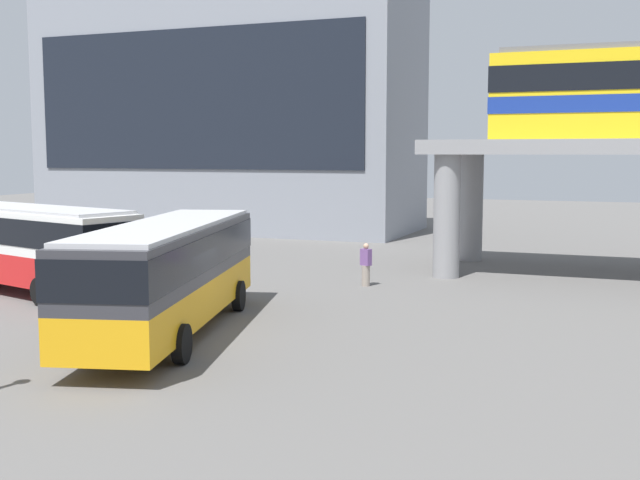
{
  "coord_description": "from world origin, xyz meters",
  "views": [
    {
      "loc": [
        11.39,
        -18.75,
        5.21
      ],
      "look_at": [
        1.68,
        6.41,
        2.2
      ],
      "focal_mm": 44.09,
      "sensor_mm": 36.0,
      "label": 1
    }
  ],
  "objects_px": {
    "station_building": "(230,115)",
    "bus_secondary": "(22,239)",
    "bus_main": "(169,266)",
    "pedestrian_by_bike_rack": "(366,266)"
  },
  "relations": [
    {
      "from": "bus_main",
      "to": "bus_secondary",
      "type": "distance_m",
      "value": 9.8
    },
    {
      "from": "station_building",
      "to": "bus_secondary",
      "type": "bearing_deg",
      "value": -80.26
    },
    {
      "from": "bus_main",
      "to": "pedestrian_by_bike_rack",
      "type": "distance_m",
      "value": 10.3
    },
    {
      "from": "station_building",
      "to": "bus_main",
      "type": "xyz_separation_m",
      "value": [
        13.23,
        -29.26,
        -5.76
      ]
    },
    {
      "from": "bus_main",
      "to": "bus_secondary",
      "type": "bearing_deg",
      "value": 155.43
    },
    {
      "from": "station_building",
      "to": "bus_main",
      "type": "bearing_deg",
      "value": -65.67
    },
    {
      "from": "bus_main",
      "to": "bus_secondary",
      "type": "xyz_separation_m",
      "value": [
        -8.91,
        4.08,
        0.0
      ]
    },
    {
      "from": "station_building",
      "to": "bus_main",
      "type": "distance_m",
      "value": 32.63
    },
    {
      "from": "bus_secondary",
      "to": "pedestrian_by_bike_rack",
      "type": "height_order",
      "value": "bus_secondary"
    },
    {
      "from": "station_building",
      "to": "pedestrian_by_bike_rack",
      "type": "height_order",
      "value": "station_building"
    }
  ]
}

